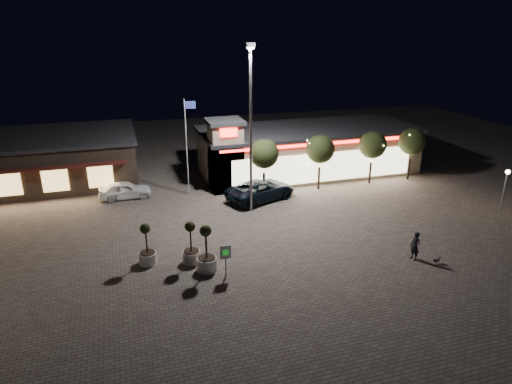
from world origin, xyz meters
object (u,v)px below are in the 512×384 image
object	(u,v)px
planter_mid	(191,250)
planter_left	(147,251)
valet_sign	(226,255)
white_sedan	(125,190)
pedestrian	(415,246)
pickup_truck	(261,190)

from	to	relation	value
planter_mid	planter_left	bearing A→B (deg)	166.67
planter_left	valet_sign	distance (m)	5.00
planter_mid	valet_sign	bearing A→B (deg)	-52.21
white_sedan	valet_sign	bearing A→B (deg)	-161.46
pedestrian	planter_mid	size ratio (longest dim) A/B	0.67
pickup_truck	planter_mid	world-z (taller)	planter_mid
white_sedan	planter_mid	world-z (taller)	planter_mid
pedestrian	valet_sign	bearing A→B (deg)	-109.87
planter_left	white_sedan	bearing A→B (deg)	94.49
white_sedan	pickup_truck	bearing A→B (deg)	-109.40
pedestrian	pickup_truck	bearing A→B (deg)	-166.57
planter_left	valet_sign	xyz separation A→B (m)	(4.18, -2.70, 0.51)
pickup_truck	planter_mid	xyz separation A→B (m)	(-7.15, -8.71, 0.01)
planter_mid	valet_sign	size ratio (longest dim) A/B	1.42
pickup_truck	planter_mid	distance (m)	11.27
white_sedan	valet_sign	distance (m)	15.24
planter_mid	white_sedan	bearing A→B (deg)	105.78
pickup_truck	white_sedan	world-z (taller)	pickup_truck
white_sedan	planter_mid	distance (m)	12.73
planter_left	planter_mid	size ratio (longest dim) A/B	0.98
valet_sign	planter_mid	bearing A→B (deg)	127.79
planter_mid	pickup_truck	bearing A→B (deg)	50.63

